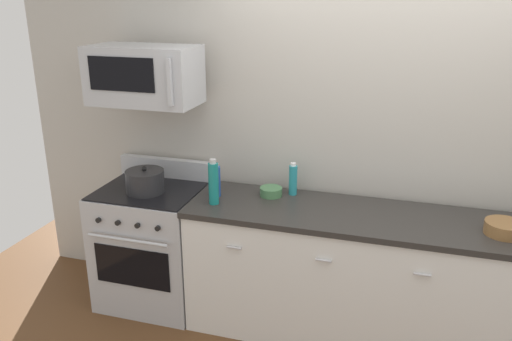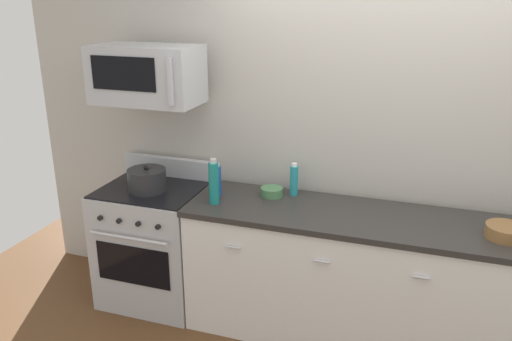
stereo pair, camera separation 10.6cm
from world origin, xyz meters
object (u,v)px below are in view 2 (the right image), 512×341
object	(u,v)px
range_oven	(155,243)
bowl_wooden_salad	(506,231)
microwave	(147,74)
bottle_dish_soap	(294,180)
stockpot	(147,180)
bottle_sparkling_teal	(214,182)
bowl_green_glaze	(272,192)
bottle_soda_blue	(217,180)

from	to	relation	value
range_oven	bowl_wooden_salad	size ratio (longest dim) A/B	4.64
bowl_wooden_salad	range_oven	bearing A→B (deg)	178.78
microwave	bowl_wooden_salad	world-z (taller)	microwave
range_oven	bottle_dish_soap	distance (m)	1.19
range_oven	bottle_dish_soap	world-z (taller)	bottle_dish_soap
bottle_dish_soap	stockpot	bearing A→B (deg)	-165.54
range_oven	bowl_wooden_salad	bearing A→B (deg)	-1.22
range_oven	bottle_sparkling_teal	distance (m)	0.82
bowl_green_glaze	stockpot	world-z (taller)	stockpot
range_oven	bottle_sparkling_teal	bearing A→B (deg)	-11.26
microwave	bowl_wooden_salad	size ratio (longest dim) A/B	3.23
range_oven	bottle_dish_soap	xyz separation A→B (m)	(1.03, 0.21, 0.56)
bowl_green_glaze	stockpot	distance (m)	0.91
range_oven	bottle_dish_soap	bearing A→B (deg)	11.64
bowl_wooden_salad	bowl_green_glaze	bearing A→B (deg)	172.67
bottle_sparkling_teal	stockpot	world-z (taller)	bottle_sparkling_teal
bottle_sparkling_teal	bowl_green_glaze	world-z (taller)	bottle_sparkling_teal
bottle_sparkling_teal	bowl_wooden_salad	distance (m)	1.84
microwave	bottle_sparkling_teal	world-z (taller)	microwave
range_oven	stockpot	distance (m)	0.54
bowl_wooden_salad	stockpot	world-z (taller)	stockpot
bottle_soda_blue	stockpot	size ratio (longest dim) A/B	0.87
bottle_dish_soap	bowl_green_glaze	distance (m)	0.18
bottle_sparkling_teal	bottle_dish_soap	size ratio (longest dim) A/B	1.35
bowl_wooden_salad	bowl_green_glaze	distance (m)	1.51
bottle_dish_soap	bowl_wooden_salad	bearing A→B (deg)	-10.98
bottle_sparkling_teal	bottle_soda_blue	size ratio (longest dim) A/B	1.32
microwave	stockpot	bearing A→B (deg)	-90.13
bottle_dish_soap	bottle_soda_blue	size ratio (longest dim) A/B	0.98
bottle_dish_soap	stockpot	xyz separation A→B (m)	(-1.03, -0.27, -0.03)
microwave	bowl_wooden_salad	xyz separation A→B (m)	(2.38, -0.10, -0.79)
bottle_sparkling_teal	range_oven	bearing A→B (deg)	168.74
bowl_wooden_salad	stockpot	xyz separation A→B (m)	(-2.38, -0.00, 0.04)
bottle_soda_blue	bottle_sparkling_teal	bearing A→B (deg)	-74.75
bottle_dish_soap	stockpot	size ratio (longest dim) A/B	0.85
bowl_wooden_salad	bottle_dish_soap	bearing A→B (deg)	169.02
bottle_soda_blue	bowl_green_glaze	size ratio (longest dim) A/B	1.53
microwave	bowl_green_glaze	size ratio (longest dim) A/B	4.70
bottle_sparkling_teal	bottle_soda_blue	bearing A→B (deg)	105.25
bowl_green_glaze	stockpot	xyz separation A→B (m)	(-0.89, -0.20, 0.05)
bowl_wooden_salad	bowl_green_glaze	xyz separation A→B (m)	(-1.50, 0.19, -0.01)
range_oven	bottle_soda_blue	bearing A→B (deg)	2.63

